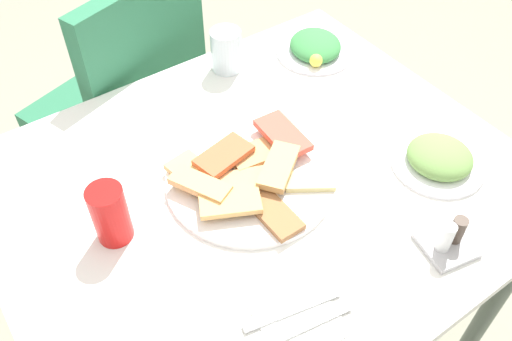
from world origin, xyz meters
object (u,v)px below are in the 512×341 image
object	(u,v)px
pide_platter	(250,176)
dining_chair	(129,99)
spoon	(292,310)
condiment_caddy	(449,240)
salad_plate_rice	(315,47)
paper_napkin	(299,319)
salad_plate_greens	(439,159)
dining_table	(260,206)
drinking_glass	(226,50)
soda_can	(110,214)
fork	(306,327)

from	to	relation	value
pide_platter	dining_chair	bearing A→B (deg)	90.46
spoon	condiment_caddy	distance (m)	0.31
salad_plate_rice	paper_napkin	size ratio (longest dim) A/B	1.56
dining_chair	salad_plate_greens	distance (m)	0.90
dining_table	drinking_glass	world-z (taller)	drinking_glass
dining_table	drinking_glass	xyz separation A→B (m)	(0.15, 0.36, 0.13)
pide_platter	paper_napkin	bearing A→B (deg)	-109.97
pide_platter	salad_plate_greens	world-z (taller)	salad_plate_greens
dining_table	pide_platter	distance (m)	0.10
dining_chair	salad_plate_rice	xyz separation A→B (m)	(0.39, -0.35, 0.22)
salad_plate_greens	drinking_glass	xyz separation A→B (m)	(-0.18, 0.53, 0.03)
soda_can	spoon	distance (m)	0.36
dining_table	dining_chair	xyz separation A→B (m)	(-0.02, 0.63, -0.12)
paper_napkin	spoon	size ratio (longest dim) A/B	0.73
dining_table	condiment_caddy	distance (m)	0.39
drinking_glass	paper_napkin	distance (m)	0.70
salad_plate_rice	condiment_caddy	xyz separation A→B (m)	(-0.19, -0.61, 0.00)
dining_table	spoon	world-z (taller)	spoon
spoon	condiment_caddy	xyz separation A→B (m)	(0.31, -0.06, 0.02)
salad_plate_greens	condiment_caddy	world-z (taller)	condiment_caddy
pide_platter	dining_table	bearing A→B (deg)	-35.52
fork	drinking_glass	bearing A→B (deg)	76.63
dining_table	fork	world-z (taller)	fork
dining_chair	condiment_caddy	bearing A→B (deg)	-77.91
salad_plate_greens	salad_plate_rice	world-z (taller)	salad_plate_greens
pide_platter	drinking_glass	xyz separation A→B (m)	(0.17, 0.34, 0.04)
fork	condiment_caddy	world-z (taller)	condiment_caddy
dining_chair	fork	size ratio (longest dim) A/B	5.36
pide_platter	soda_can	world-z (taller)	soda_can
spoon	dining_table	bearing A→B (deg)	77.10
dining_table	paper_napkin	distance (m)	0.32
dining_chair	salad_plate_greens	xyz separation A→B (m)	(0.35, -0.80, 0.22)
dining_table	condiment_caddy	xyz separation A→B (m)	(0.18, -0.33, 0.10)
fork	salad_plate_rice	bearing A→B (deg)	58.96
salad_plate_rice	condiment_caddy	world-z (taller)	condiment_caddy
fork	spoon	size ratio (longest dim) A/B	0.98
pide_platter	condiment_caddy	world-z (taller)	condiment_caddy
salad_plate_rice	spoon	distance (m)	0.74
soda_can	condiment_caddy	distance (m)	0.61
drinking_glass	condiment_caddy	world-z (taller)	drinking_glass
salad_plate_rice	salad_plate_greens	bearing A→B (deg)	-95.46
soda_can	dining_chair	bearing A→B (deg)	64.87
salad_plate_rice	spoon	size ratio (longest dim) A/B	1.14
dining_table	fork	bearing A→B (deg)	-112.31
dining_table	soda_can	distance (m)	0.33
paper_napkin	condiment_caddy	distance (m)	0.31
paper_napkin	fork	distance (m)	0.02
dining_chair	condiment_caddy	size ratio (longest dim) A/B	8.64
paper_napkin	fork	size ratio (longest dim) A/B	0.75
condiment_caddy	dining_table	bearing A→B (deg)	119.20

